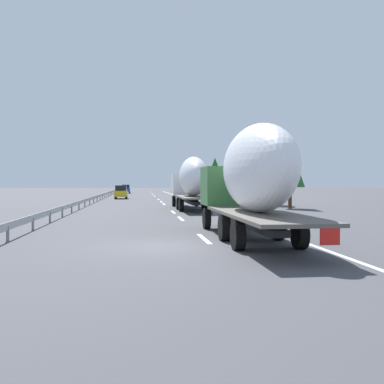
{
  "coord_description": "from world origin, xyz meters",
  "views": [
    {
      "loc": [
        -15.67,
        0.85,
        2.32
      ],
      "look_at": [
        14.33,
        -2.81,
        1.66
      ],
      "focal_mm": 40.65,
      "sensor_mm": 36.0,
      "label": 1
    }
  ],
  "objects_px": {
    "truck_lead": "(191,180)",
    "car_blue_sedan": "(126,189)",
    "truck_trailing": "(250,177)",
    "road_sign": "(192,183)",
    "car_yellow_coupe": "(121,192)"
  },
  "relations": [
    {
      "from": "truck_trailing",
      "to": "car_blue_sedan",
      "type": "relative_size",
      "value": 3.02
    },
    {
      "from": "truck_trailing",
      "to": "car_yellow_coupe",
      "type": "distance_m",
      "value": 46.49
    },
    {
      "from": "truck_lead",
      "to": "truck_trailing",
      "type": "xyz_separation_m",
      "value": [
        -19.85,
        0.0,
        0.04
      ]
    },
    {
      "from": "truck_lead",
      "to": "car_blue_sedan",
      "type": "height_order",
      "value": "truck_lead"
    },
    {
      "from": "truck_trailing",
      "to": "car_blue_sedan",
      "type": "height_order",
      "value": "truck_trailing"
    },
    {
      "from": "truck_lead",
      "to": "car_blue_sedan",
      "type": "bearing_deg",
      "value": 7.15
    },
    {
      "from": "car_yellow_coupe",
      "to": "road_sign",
      "type": "bearing_deg",
      "value": -97.97
    },
    {
      "from": "truck_trailing",
      "to": "road_sign",
      "type": "bearing_deg",
      "value": -3.98
    },
    {
      "from": "truck_lead",
      "to": "car_blue_sedan",
      "type": "xyz_separation_m",
      "value": [
        58.04,
        7.28,
        -1.57
      ]
    },
    {
      "from": "car_blue_sedan",
      "to": "car_yellow_coupe",
      "type": "bearing_deg",
      "value": -179.55
    },
    {
      "from": "truck_trailing",
      "to": "car_blue_sedan",
      "type": "bearing_deg",
      "value": 5.34
    },
    {
      "from": "car_yellow_coupe",
      "to": "car_blue_sedan",
      "type": "relative_size",
      "value": 1.01
    },
    {
      "from": "car_yellow_coupe",
      "to": "road_sign",
      "type": "distance_m",
      "value": 10.31
    },
    {
      "from": "truck_lead",
      "to": "truck_trailing",
      "type": "bearing_deg",
      "value": 180.0
    },
    {
      "from": "truck_lead",
      "to": "road_sign",
      "type": "relative_size",
      "value": 4.23
    }
  ]
}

